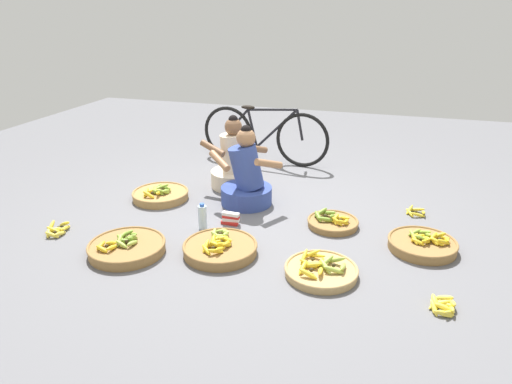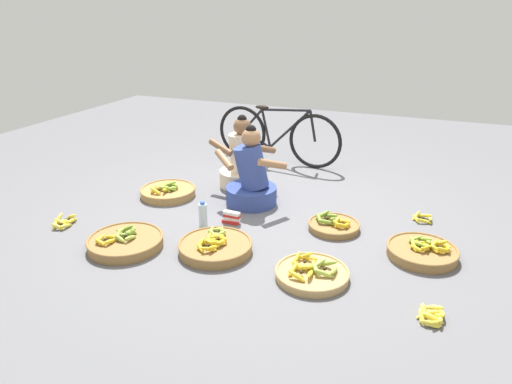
{
  "view_description": "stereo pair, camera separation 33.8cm",
  "coord_description": "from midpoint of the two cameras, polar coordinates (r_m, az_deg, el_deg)",
  "views": [
    {
      "loc": [
        1.1,
        -3.84,
        1.89
      ],
      "look_at": [
        0.0,
        -0.2,
        0.35
      ],
      "focal_mm": 32.32,
      "sensor_mm": 36.0,
      "label": 1
    },
    {
      "loc": [
        1.42,
        -3.72,
        1.89
      ],
      "look_at": [
        0.0,
        -0.2,
        0.35
      ],
      "focal_mm": 32.32,
      "sensor_mm": 36.0,
      "label": 2
    }
  ],
  "objects": [
    {
      "name": "ground_plane",
      "position": [
        4.41,
        3.17,
        -3.34
      ],
      "size": [
        10.0,
        10.0,
        0.0
      ],
      "primitive_type": "plane",
      "color": "slate"
    },
    {
      "name": "vendor_woman_front",
      "position": [
        4.64,
        1.48,
        1.57
      ],
      "size": [
        0.75,
        0.52,
        0.82
      ],
      "color": "#334793",
      "rests_on": "ground"
    },
    {
      "name": "vendor_woman_behind",
      "position": [
        5.12,
        0.21,
        3.51
      ],
      "size": [
        0.71,
        0.52,
        0.81
      ],
      "color": "beige",
      "rests_on": "ground"
    },
    {
      "name": "bicycle_leaning",
      "position": [
        5.92,
        4.28,
        7.0
      ],
      "size": [
        1.7,
        0.2,
        0.73
      ],
      "color": "black",
      "rests_on": "ground"
    },
    {
      "name": "banana_basket_front_left",
      "position": [
        3.82,
        -2.53,
        -6.74
      ],
      "size": [
        0.61,
        0.61,
        0.15
      ],
      "color": "olive",
      "rests_on": "ground"
    },
    {
      "name": "banana_basket_back_right",
      "position": [
        4.0,
        -13.57,
        -6.01
      ],
      "size": [
        0.63,
        0.63,
        0.15
      ],
      "color": "olive",
      "rests_on": "ground"
    },
    {
      "name": "banana_basket_mid_left",
      "position": [
        4.97,
        -8.96,
        0.06
      ],
      "size": [
        0.59,
        0.59,
        0.15
      ],
      "color": "#A87F47",
      "rests_on": "ground"
    },
    {
      "name": "banana_basket_back_center",
      "position": [
        3.53,
        9.71,
        -9.9
      ],
      "size": [
        0.56,
        0.56,
        0.14
      ],
      "color": "tan",
      "rests_on": "ground"
    },
    {
      "name": "banana_basket_mid_right",
      "position": [
        4.04,
        22.22,
        -6.82
      ],
      "size": [
        0.57,
        0.57,
        0.15
      ],
      "color": "olive",
      "rests_on": "ground"
    },
    {
      "name": "banana_basket_near_vendor",
      "position": [
        4.28,
        11.84,
        -4.05
      ],
      "size": [
        0.47,
        0.47,
        0.14
      ],
      "color": "olive",
      "rests_on": "ground"
    },
    {
      "name": "loose_bananas_front_center",
      "position": [
        3.35,
        23.73,
        -13.93
      ],
      "size": [
        0.19,
        0.24,
        0.09
      ],
      "color": "yellow",
      "rests_on": "ground"
    },
    {
      "name": "loose_bananas_near_bicycle",
      "position": [
        4.69,
        21.86,
        -3.04
      ],
      "size": [
        0.2,
        0.2,
        0.08
      ],
      "color": "yellow",
      "rests_on": "ground"
    },
    {
      "name": "loose_bananas_front_right",
      "position": [
        4.57,
        -20.81,
        -3.55
      ],
      "size": [
        0.22,
        0.28,
        0.09
      ],
      "color": "yellow",
      "rests_on": "ground"
    },
    {
      "name": "water_bottle",
      "position": [
        4.22,
        -4.31,
        -2.89
      ],
      "size": [
        0.08,
        0.08,
        0.25
      ],
      "color": "silver",
      "rests_on": "ground"
    },
    {
      "name": "packet_carton_stack",
      "position": [
        4.29,
        -0.82,
        -3.2
      ],
      "size": [
        0.17,
        0.07,
        0.12
      ],
      "color": "red",
      "rests_on": "ground"
    }
  ]
}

